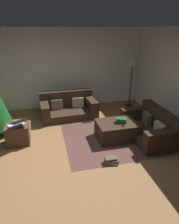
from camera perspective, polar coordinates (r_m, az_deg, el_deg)
ground_plane at (r=4.18m, az=-7.28°, el=-13.82°), size 6.40×6.40×0.00m
rear_partition at (r=6.59m, az=-11.22°, el=12.29°), size 6.40×0.12×2.60m
couch_left at (r=6.05m, az=-6.44°, el=1.49°), size 1.73×1.04×0.74m
couch_right at (r=5.07m, az=18.06°, el=-4.16°), size 0.91×1.60×0.71m
ottoman at (r=4.82m, az=8.18°, el=-5.41°), size 0.98×0.71×0.43m
gift_box at (r=4.70m, az=9.43°, el=-2.51°), size 0.27×0.22×0.12m
tv_remote at (r=4.61m, az=10.02°, el=-3.73°), size 0.11×0.17×0.02m
side_table at (r=4.85m, az=-20.58°, el=-6.23°), size 0.52×0.44×0.48m
laptop at (r=4.67m, az=-20.76°, el=-3.27°), size 0.52×0.54×0.18m
book_stack at (r=4.04m, az=6.50°, el=-14.17°), size 0.30×0.24×0.14m
corner_lamp at (r=6.68m, az=12.67°, el=13.29°), size 0.36×0.36×1.66m
area_rug at (r=4.92m, az=8.04°, el=-7.58°), size 2.60×2.00×0.01m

